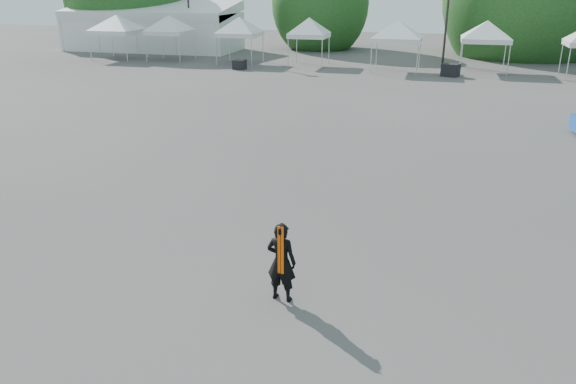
# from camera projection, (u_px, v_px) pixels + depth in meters

# --- Properties ---
(ground) EXTENTS (120.00, 120.00, 0.00)m
(ground) POSITION_uv_depth(u_px,v_px,m) (290.00, 238.00, 13.10)
(ground) COLOR #474442
(ground) RESTS_ON ground
(marquee) EXTENTS (15.00, 6.25, 4.23)m
(marquee) POSITION_uv_depth(u_px,v_px,m) (153.00, 27.00, 49.49)
(marquee) COLOR white
(marquee) RESTS_ON ground
(tree_mid_w) EXTENTS (4.16, 4.16, 6.33)m
(tree_mid_w) POSITION_uv_depth(u_px,v_px,m) (320.00, 3.00, 49.87)
(tree_mid_w) COLOR #382314
(tree_mid_w) RESTS_ON ground
(tent_a) EXTENTS (4.69, 4.69, 3.88)m
(tent_a) POSITION_uv_depth(u_px,v_px,m) (116.00, 18.00, 43.17)
(tent_a) COLOR silver
(tent_a) RESTS_ON ground
(tent_b) EXTENTS (4.20, 4.20, 3.88)m
(tent_b) POSITION_uv_depth(u_px,v_px,m) (169.00, 19.00, 42.49)
(tent_b) COLOR silver
(tent_b) RESTS_ON ground
(tent_c) EXTENTS (4.09, 4.09, 3.88)m
(tent_c) POSITION_uv_depth(u_px,v_px,m) (239.00, 21.00, 40.69)
(tent_c) COLOR silver
(tent_c) RESTS_ON ground
(tent_d) EXTENTS (3.76, 3.76, 3.88)m
(tent_d) POSITION_uv_depth(u_px,v_px,m) (309.00, 21.00, 39.83)
(tent_d) COLOR silver
(tent_d) RESTS_ON ground
(tent_e) EXTENTS (4.48, 4.48, 3.88)m
(tent_e) POSITION_uv_depth(u_px,v_px,m) (398.00, 24.00, 37.00)
(tent_e) COLOR silver
(tent_e) RESTS_ON ground
(tent_f) EXTENTS (4.38, 4.38, 3.88)m
(tent_f) POSITION_uv_depth(u_px,v_px,m) (487.00, 25.00, 36.66)
(tent_f) COLOR silver
(tent_f) RESTS_ON ground
(man) EXTENTS (0.60, 0.43, 1.55)m
(man) POSITION_uv_depth(u_px,v_px,m) (281.00, 262.00, 10.29)
(man) COLOR black
(man) RESTS_ON ground
(crate_west) EXTENTS (0.86, 0.68, 0.66)m
(crate_west) POSITION_uv_depth(u_px,v_px,m) (239.00, 65.00, 38.71)
(crate_west) COLOR black
(crate_west) RESTS_ON ground
(crate_mid) EXTENTS (1.23, 1.10, 0.80)m
(crate_mid) POSITION_uv_depth(u_px,v_px,m) (451.00, 70.00, 35.75)
(crate_mid) COLOR black
(crate_mid) RESTS_ON ground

